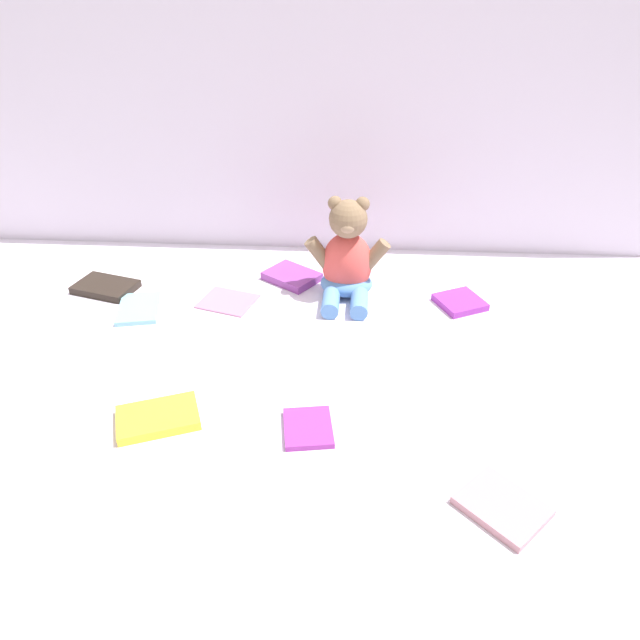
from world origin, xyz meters
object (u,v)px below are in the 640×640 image
Objects in this scene: book_case_3 at (308,428)px; book_case_4 at (139,309)px; teddy_bear at (347,261)px; book_case_1 at (106,287)px; book_case_2 at (292,276)px; book_case_5 at (158,418)px; book_case_7 at (502,506)px; book_case_6 at (460,302)px; book_case_0 at (228,301)px.

book_case_3 is 0.75× the size of book_case_4.
teddy_bear is 1.70× the size of book_case_1.
book_case_4 is (-0.32, -0.16, -0.00)m from book_case_2.
book_case_5 reaches higher than book_case_7.
teddy_bear reaches higher than book_case_3.
book_case_3 and book_case_4 have the same top height.
book_case_2 is at bearing 156.46° from teddy_bear.
book_case_6 is (0.31, 0.42, 0.00)m from book_case_3.
teddy_bear is 0.55m from book_case_5.
book_case_5 reaches higher than book_case_0.
book_case_6 reaches higher than book_case_7.
book_case_1 is 0.67m from book_case_3.
book_case_1 reaches higher than book_case_7.
book_case_5 reaches higher than book_case_6.
book_case_5 is 1.18× the size of book_case_7.
book_case_5 is (-0.25, 0.01, 0.00)m from book_case_3.
book_case_5 is at bearing 46.32° from book_case_1.
book_case_1 is 1.46× the size of book_case_6.
book_case_5 is at bearing -10.05° from book_case_3.
book_case_0 is at bearing -167.71° from teddy_bear.
book_case_1 reaches higher than book_case_3.
book_case_7 reaches higher than book_case_3.
book_case_3 is 0.53m from book_case_4.
book_case_6 is 0.82× the size of book_case_7.
teddy_bear is at bearing -178.83° from book_case_4.
book_case_6 is at bearing -74.65° from book_case_5.
book_case_0 is 0.18m from book_case_2.
book_case_2 is 0.75m from book_case_7.
book_case_6 is at bearing 42.86° from book_case_7.
book_case_0 is 0.19m from book_case_4.
book_case_4 is at bearing -50.08° from book_case_3.
book_case_6 is (0.39, -0.09, -0.00)m from book_case_2.
book_case_5 is at bearing 100.70° from book_case_6.
book_case_1 is 1.13× the size of book_case_2.
book_case_2 is 0.52m from book_case_3.
book_case_2 is (0.13, 0.11, 0.01)m from book_case_0.
book_case_5 is at bearing 119.44° from book_case_7.
book_case_7 reaches higher than book_case_4.
teddy_bear is at bearing -55.39° from book_case_5.
book_case_0 is 1.04× the size of book_case_7.
book_case_4 is 0.38m from book_case_5.
book_case_4 is 0.71m from book_case_6.
book_case_2 is (0.43, 0.08, 0.00)m from book_case_1.
teddy_bear is 0.47m from book_case_4.
book_case_2 reaches higher than book_case_1.
book_case_2 reaches higher than book_case_4.
teddy_bear is 1.86× the size of book_case_4.
book_case_5 is (-0.30, -0.45, -0.08)m from teddy_bear.
book_case_0 is at bearing -177.08° from book_case_4.
book_case_7 is at bearing -126.50° from book_case_5.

